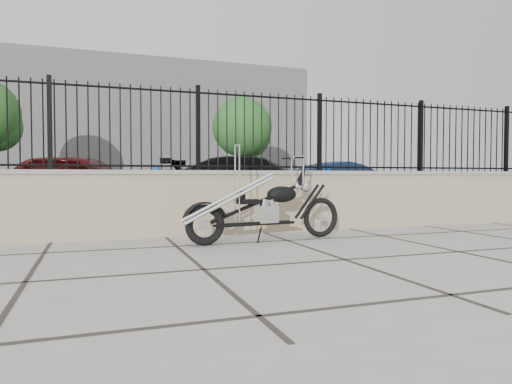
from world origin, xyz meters
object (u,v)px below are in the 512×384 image
Objects in this scene: car_red at (80,183)px; car_blue at (347,184)px; car_black at (257,183)px; chopper_motorcycle at (264,193)px.

car_blue is at bearing -64.48° from car_red.
car_blue is (2.95, 0.33, -0.06)m from car_black.
chopper_motorcycle is 0.52× the size of car_red.
car_black is at bearing -67.62° from car_red.
car_black is 1.24× the size of car_blue.
car_black is at bearing 64.60° from chopper_motorcycle.
car_blue is (7.35, 0.23, -0.07)m from car_red.
car_black is 2.97m from car_blue.
car_red is at bearing 111.53° from car_black.
car_red is at bearing 105.91° from chopper_motorcycle.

